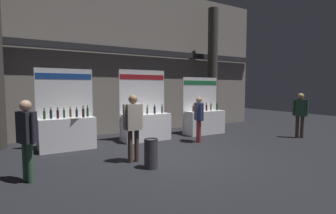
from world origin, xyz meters
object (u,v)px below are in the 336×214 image
Objects in this scene: exhibitor_booth_0 at (67,130)px; visitor_4 at (133,122)px; visitor_2 at (199,115)px; trash_bin at (151,153)px; visitor_0 at (27,134)px; visitor_3 at (300,112)px; exhibitor_booth_2 at (204,120)px; exhibitor_booth_1 at (146,123)px.

visitor_4 is (1.25, -2.28, 0.43)m from exhibitor_booth_0.
trash_bin is at bearing -34.19° from visitor_2.
trash_bin is at bearing 50.95° from visitor_0.
visitor_3 is (7.95, -2.57, 0.39)m from exhibitor_booth_0.
visitor_4 is (-4.10, -2.25, 0.46)m from exhibitor_booth_2.
visitor_2 is at bearing 74.99° from visitor_0.
exhibitor_booth_2 is 4.90m from trash_bin.
visitor_4 is (-2.91, -1.08, 0.09)m from visitor_2.
visitor_3 is (6.53, 0.39, 0.66)m from trash_bin.
visitor_2 is 0.92× the size of visitor_4.
visitor_3 is 0.99× the size of visitor_4.
exhibitor_booth_0 is 1.51× the size of visitor_0.
exhibitor_booth_1 reaches higher than exhibitor_booth_2.
trash_bin is 6.57m from visitor_3.
visitor_0 is at bearing 169.62° from trash_bin.
exhibitor_booth_0 is at bearing 179.68° from exhibitor_booth_2.
exhibitor_booth_0 is at bearing -147.00° from visitor_3.
trash_bin is at bearing -64.27° from exhibitor_booth_0.
exhibitor_booth_2 reaches higher than visitor_2.
exhibitor_booth_2 reaches higher than visitor_0.
trash_bin is 0.44× the size of visitor_2.
visitor_3 is at bearing 3.38° from trash_bin.
exhibitor_booth_0 reaches higher than visitor_4.
trash_bin is at bearing -143.34° from exhibitor_booth_2.
exhibitor_booth_2 is 3.32× the size of trash_bin.
visitor_0 is (-2.54, 0.47, 0.64)m from trash_bin.
visitor_4 is (2.37, 0.21, 0.06)m from visitor_0.
visitor_3 is at bearing 60.82° from visitor_0.
exhibitor_booth_1 reaches higher than exhibitor_booth_0.
visitor_0 is (-3.81, -2.50, 0.38)m from exhibitor_booth_1.
exhibitor_booth_0 is 1.47× the size of visitor_3.
exhibitor_booth_1 is 1.50× the size of visitor_3.
exhibitor_booth_2 is (2.66, -0.04, -0.03)m from exhibitor_booth_1.
exhibitor_booth_2 is at bearing -0.88° from exhibitor_booth_1.
exhibitor_booth_0 is 8.36m from visitor_3.
exhibitor_booth_1 is 1.60× the size of visitor_2.
exhibitor_booth_1 is 1.54× the size of visitor_0.
exhibitor_booth_1 is 5.87m from visitor_3.
exhibitor_booth_1 is at bearing 94.57° from visitor_0.
visitor_2 is 3.11m from visitor_4.
visitor_2 is at bearing -16.09° from exhibitor_booth_0.
trash_bin is at bearing -77.68° from visitor_4.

